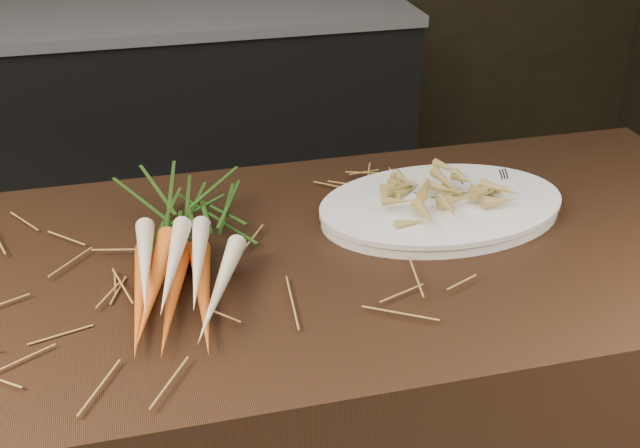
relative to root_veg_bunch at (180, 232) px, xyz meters
The scene contains 6 objects.
back_counter 1.92m from the root_veg_bunch, 86.99° to the left, with size 1.82×0.62×0.84m.
straw_bedding 0.21m from the root_veg_bunch, 169.06° to the right, with size 1.40×0.60×0.02m, color olive, non-canonical shape.
root_veg_bunch is the anchor object (origin of this frame).
serving_platter 0.45m from the root_veg_bunch, ahead, with size 0.43×0.29×0.02m, color white, non-canonical shape.
roasted_veg_heap 0.45m from the root_veg_bunch, ahead, with size 0.21×0.15×0.05m, color olive, non-canonical shape.
serving_fork 0.61m from the root_veg_bunch, ahead, with size 0.01×0.16×0.00m, color silver.
Camera 1 is at (0.15, -0.77, 1.56)m, focal length 45.00 mm.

